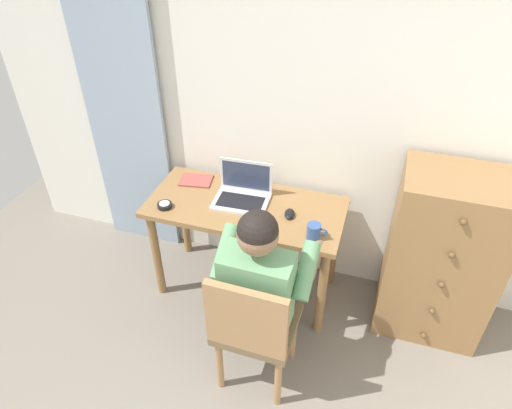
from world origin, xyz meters
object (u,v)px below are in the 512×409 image
object	(u,v)px
computer_mouse	(290,214)
desk_clock	(165,205)
notebook_pad	(196,180)
coffee_mug	(314,231)
person_seated	(264,278)
desk	(246,219)
laptop	(243,193)
chair	(253,326)
dresser	(441,257)

from	to	relation	value
computer_mouse	desk_clock	distance (m)	0.77
notebook_pad	coffee_mug	size ratio (longest dim) A/B	1.75
person_seated	desk_clock	bearing A→B (deg)	155.30
notebook_pad	coffee_mug	xyz separation A→B (m)	(0.87, -0.33, 0.04)
person_seated	notebook_pad	bearing A→B (deg)	135.45
desk	laptop	world-z (taller)	laptop
laptop	chair	bearing A→B (deg)	-67.64
chair	notebook_pad	bearing A→B (deg)	128.45
laptop	notebook_pad	xyz separation A→B (m)	(-0.37, 0.10, -0.05)
desk_clock	notebook_pad	distance (m)	0.33
laptop	desk_clock	distance (m)	0.49
person_seated	coffee_mug	bearing A→B (deg)	60.16
chair	person_seated	world-z (taller)	person_seated
desk	computer_mouse	bearing A→B (deg)	-4.29
chair	person_seated	distance (m)	0.26
dresser	laptop	world-z (taller)	dresser
chair	coffee_mug	distance (m)	0.62
person_seated	desk_clock	size ratio (longest dim) A/B	13.31
dresser	notebook_pad	world-z (taller)	dresser
person_seated	desk_clock	xyz separation A→B (m)	(-0.75, 0.34, 0.07)
dresser	coffee_mug	bearing A→B (deg)	-161.38
laptop	person_seated	bearing A→B (deg)	-61.26
desk_clock	person_seated	bearing A→B (deg)	-24.70
notebook_pad	coffee_mug	bearing A→B (deg)	-30.46
dresser	person_seated	xyz separation A→B (m)	(-0.93, -0.59, 0.11)
dresser	chair	bearing A→B (deg)	-140.49
computer_mouse	coffee_mug	bearing A→B (deg)	-48.39
computer_mouse	notebook_pad	size ratio (longest dim) A/B	0.48
chair	desk	bearing A→B (deg)	111.38
dresser	coffee_mug	world-z (taller)	dresser
person_seated	notebook_pad	xyz separation A→B (m)	(-0.68, 0.67, 0.06)
desk_clock	coffee_mug	bearing A→B (deg)	-0.39
laptop	computer_mouse	distance (m)	0.34
laptop	coffee_mug	world-z (taller)	laptop
computer_mouse	coffee_mug	xyz separation A→B (m)	(0.18, -0.15, 0.03)
chair	notebook_pad	distance (m)	1.11
computer_mouse	desk_clock	xyz separation A→B (m)	(-0.76, -0.15, -0.00)
desk	desk_clock	bearing A→B (deg)	-160.22
desk	notebook_pad	world-z (taller)	notebook_pad
laptop	notebook_pad	size ratio (longest dim) A/B	1.68
laptop	notebook_pad	distance (m)	0.38
desk	person_seated	size ratio (longest dim) A/B	1.03
dresser	computer_mouse	size ratio (longest dim) A/B	11.27
desk	chair	world-z (taller)	chair
desk	desk_clock	size ratio (longest dim) A/B	13.70
chair	laptop	world-z (taller)	laptop
dresser	coffee_mug	size ratio (longest dim) A/B	9.39
coffee_mug	computer_mouse	bearing A→B (deg)	139.50
dresser	computer_mouse	bearing A→B (deg)	-174.20
desk_clock	coffee_mug	xyz separation A→B (m)	(0.94, -0.01, 0.03)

